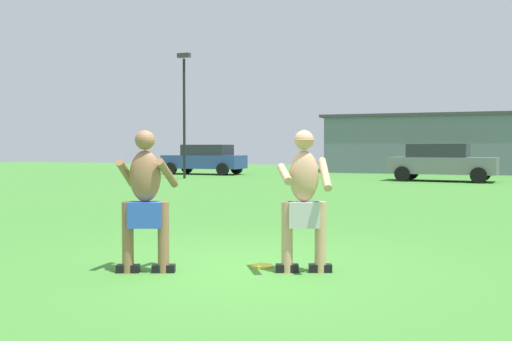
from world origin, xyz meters
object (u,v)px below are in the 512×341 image
Objects in this scene: car_blue_near_post at (205,159)px; lamp_post at (184,102)px; player_with_cap at (304,195)px; player_in_blue at (145,198)px; car_gray_mid_lot at (442,162)px; frisbee at (262,266)px.

lamp_post is (0.89, -4.11, 2.70)m from car_blue_near_post.
lamp_post is at bearing 120.90° from player_with_cap.
car_gray_mid_lot is at bearing 82.96° from player_in_blue.
frisbee is at bearing -60.27° from lamp_post.
lamp_post is at bearing 119.73° from frisbee.
car_gray_mid_lot is at bearing 86.08° from frisbee.
player_with_cap is 1.03m from frisbee.
player_with_cap is at bearing -59.10° from lamp_post.
car_gray_mid_lot is (1.31, 19.18, 0.81)m from frisbee.
player_in_blue is at bearing -64.13° from lamp_post.
player_with_cap is at bearing -92.29° from car_gray_mid_lot.
player_with_cap is 0.28× the size of lamp_post.
car_blue_near_post is at bearing 116.70° from frisbee.
player_with_cap reaches higher than car_blue_near_post.
lamp_post is at bearing -170.92° from car_gray_mid_lot.
car_gray_mid_lot reaches higher than frisbee.
lamp_post is (-11.24, -1.80, 2.70)m from car_gray_mid_lot.
car_gray_mid_lot is at bearing 9.08° from lamp_post.
lamp_post reaches higher than player_in_blue.
frisbee is 24.07m from car_blue_near_post.
car_gray_mid_lot is 0.78× the size of lamp_post.
player_in_blue is 0.36× the size of car_gray_mid_lot.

